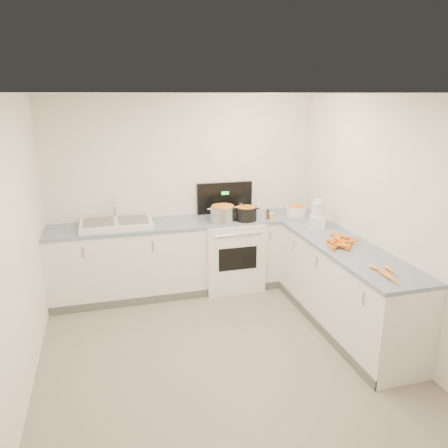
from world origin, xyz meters
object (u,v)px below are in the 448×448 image
object	(u,v)px
sink	(116,224)
food_processor	(317,216)
steel_pot	(223,215)
stove	(230,252)
black_pot	(246,214)
extract_bottle	(268,215)
mixing_bowl	(296,211)
spice_jar	(271,217)

from	to	relation	value
sink	food_processor	world-z (taller)	food_processor
steel_pot	stove	bearing A→B (deg)	42.35
black_pot	extract_bottle	xyz separation A→B (m)	(0.29, -0.01, -0.02)
black_pot	sink	bearing A→B (deg)	174.37
sink	black_pot	bearing A→B (deg)	-5.63
stove	black_pot	bearing A→B (deg)	-41.30
steel_pot	mixing_bowl	bearing A→B (deg)	2.17
steel_pot	spice_jar	xyz separation A→B (m)	(0.62, -0.11, -0.05)
mixing_bowl	extract_bottle	world-z (taller)	mixing_bowl
stove	spice_jar	world-z (taller)	stove
stove	sink	world-z (taller)	stove
black_pot	food_processor	world-z (taller)	food_processor
black_pot	spice_jar	xyz separation A→B (m)	(0.31, -0.09, -0.04)
steel_pot	extract_bottle	xyz separation A→B (m)	(0.60, -0.03, -0.04)
stove	extract_bottle	size ratio (longest dim) A/B	12.24
stove	food_processor	distance (m)	1.28
steel_pot	food_processor	distance (m)	1.17
mixing_bowl	extract_bottle	size ratio (longest dim) A/B	2.49
sink	extract_bottle	world-z (taller)	sink
stove	mixing_bowl	world-z (taller)	stove
food_processor	mixing_bowl	bearing A→B (deg)	91.02
black_pot	mixing_bowl	distance (m)	0.72
sink	spice_jar	xyz separation A→B (m)	(1.92, -0.25, 0.00)
stove	mixing_bowl	size ratio (longest dim) A/B	4.92
sink	stove	bearing A→B (deg)	-0.62
black_pot	mixing_bowl	xyz separation A→B (m)	(0.72, 0.05, -0.01)
steel_pot	food_processor	size ratio (longest dim) A/B	0.90
sink	extract_bottle	size ratio (longest dim) A/B	7.74
mixing_bowl	food_processor	size ratio (longest dim) A/B	0.80
food_processor	spice_jar	bearing A→B (deg)	134.13
mixing_bowl	steel_pot	bearing A→B (deg)	-177.83
extract_bottle	sink	bearing A→B (deg)	174.82
steel_pot	spice_jar	size ratio (longest dim) A/B	3.76
black_pot	food_processor	size ratio (longest dim) A/B	0.79
food_processor	stove	bearing A→B (deg)	143.11
stove	black_pot	xyz separation A→B (m)	(0.16, -0.14, 0.54)
mixing_bowl	food_processor	distance (m)	0.59
black_pot	extract_bottle	bearing A→B (deg)	-2.71
stove	food_processor	size ratio (longest dim) A/B	3.92
sink	steel_pot	size ratio (longest dim) A/B	2.77
black_pot	stove	bearing A→B (deg)	138.70
sink	mixing_bowl	world-z (taller)	sink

